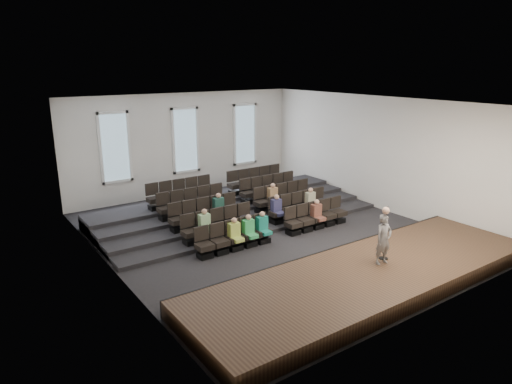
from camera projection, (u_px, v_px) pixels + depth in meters
ground at (269, 233)px, 17.65m from camera, size 14.00×14.00×0.00m
ceiling at (270, 102)px, 16.28m from camera, size 12.00×14.00×0.02m
wall_back at (185, 144)px, 22.51m from camera, size 12.00×0.04×5.00m
wall_front at (435, 223)px, 11.42m from camera, size 12.00×0.04×5.00m
wall_left at (108, 197)px, 13.66m from camera, size 0.04×14.00×5.00m
wall_right at (378, 153)px, 20.27m from camera, size 0.04×14.00×5.00m
stage at (370, 276)px, 13.55m from camera, size 11.80×3.60×0.50m
stage_lip at (329, 256)px, 14.95m from camera, size 11.80×0.06×0.52m
risers at (226, 208)px, 20.10m from camera, size 11.80×4.80×0.60m
seating_rows at (247, 207)px, 18.68m from camera, size 6.80×4.70×1.67m
windows at (185, 140)px, 22.41m from camera, size 8.44×0.10×3.24m
audience at (262, 213)px, 17.52m from camera, size 5.45×2.64×1.10m
speaker at (384, 239)px, 13.64m from camera, size 0.60×0.43×1.55m
mic_stand at (384, 243)px, 14.03m from camera, size 0.29×0.29×1.71m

